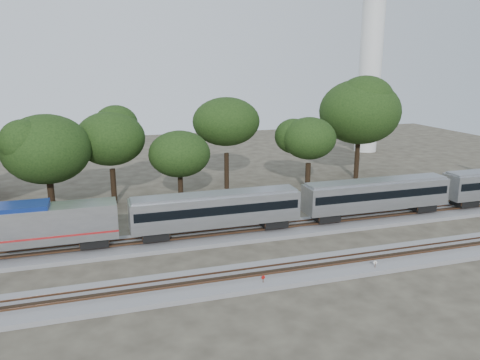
% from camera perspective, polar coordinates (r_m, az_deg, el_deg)
% --- Properties ---
extents(ground, '(160.00, 160.00, 0.00)m').
position_cam_1_polar(ground, '(43.23, -0.74, -9.84)').
color(ground, '#383328').
rests_on(ground, ground).
extents(track_far, '(160.00, 5.00, 0.73)m').
position_cam_1_polar(track_far, '(48.50, -2.78, -6.87)').
color(track_far, slate).
rests_on(track_far, ground).
extents(track_near, '(160.00, 5.00, 0.73)m').
position_cam_1_polar(track_near, '(39.68, 0.94, -11.81)').
color(track_near, slate).
rests_on(track_near, ground).
extents(train, '(108.56, 3.10, 4.57)m').
position_cam_1_polar(train, '(60.61, 23.80, -0.83)').
color(train, silver).
rests_on(train, ground).
extents(switch_stand_red, '(0.32, 0.08, 1.00)m').
position_cam_1_polar(switch_stand_red, '(38.37, 2.84, -12.05)').
color(switch_stand_red, '#512D19').
rests_on(switch_stand_red, ground).
extents(switch_stand_white, '(0.31, 0.14, 1.01)m').
position_cam_1_polar(switch_stand_white, '(42.56, 16.15, -9.89)').
color(switch_stand_white, '#512D19').
rests_on(switch_stand_white, ground).
extents(switch_lever, '(0.52, 0.34, 0.30)m').
position_cam_1_polar(switch_lever, '(40.29, 10.61, -11.73)').
color(switch_lever, '#512D19').
rests_on(switch_lever, ground).
extents(tree_2, '(8.08, 8.08, 11.39)m').
position_cam_1_polar(tree_2, '(58.04, -22.51, 3.48)').
color(tree_2, black).
rests_on(tree_2, ground).
extents(tree_3, '(8.52, 8.52, 12.02)m').
position_cam_1_polar(tree_3, '(60.55, -15.53, 4.86)').
color(tree_3, black).
rests_on(tree_3, ground).
extents(tree_4, '(6.68, 6.68, 9.42)m').
position_cam_1_polar(tree_4, '(58.53, -7.39, 3.15)').
color(tree_4, black).
rests_on(tree_4, ground).
extents(tree_5, '(9.77, 9.77, 13.77)m').
position_cam_1_polar(tree_5, '(65.43, -1.69, 7.11)').
color(tree_5, black).
rests_on(tree_5, ground).
extents(tree_6, '(7.66, 7.66, 10.79)m').
position_cam_1_polar(tree_6, '(64.76, 8.43, 5.03)').
color(tree_6, black).
rests_on(tree_6, ground).
extents(tree_7, '(10.53, 10.53, 14.85)m').
position_cam_1_polar(tree_7, '(73.63, 14.40, 8.05)').
color(tree_7, black).
rests_on(tree_7, ground).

